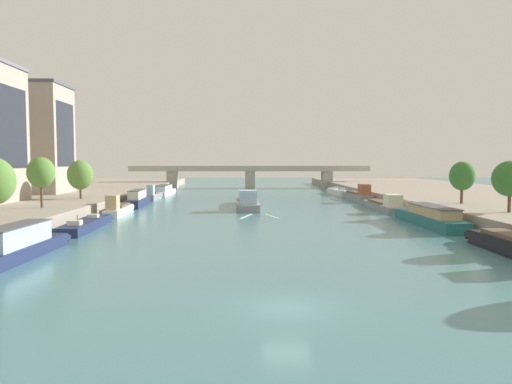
# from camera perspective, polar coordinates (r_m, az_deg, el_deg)

# --- Properties ---
(ground_plane) EXTENTS (400.00, 400.00, 0.00)m
(ground_plane) POSITION_cam_1_polar(r_m,az_deg,el_deg) (25.20, 3.74, -13.84)
(ground_plane) COLOR teal
(quay_left) EXTENTS (36.00, 170.00, 1.90)m
(quay_left) POSITION_cam_1_polar(r_m,az_deg,el_deg) (87.78, -27.26, -1.05)
(quay_left) COLOR gray
(quay_left) RESTS_ON ground
(quay_right) EXTENTS (36.00, 170.00, 1.90)m
(quay_right) POSITION_cam_1_polar(r_m,az_deg,el_deg) (89.87, 26.50, -0.93)
(quay_right) COLOR gray
(quay_right) RESTS_ON ground
(barge_midriver) EXTENTS (3.72, 18.72, 3.22)m
(barge_midriver) POSITION_cam_1_polar(r_m,az_deg,el_deg) (77.47, -1.06, -1.22)
(barge_midriver) COLOR gray
(barge_midriver) RESTS_ON ground
(wake_behind_barge) EXTENTS (5.60, 5.89, 0.03)m
(wake_behind_barge) POSITION_cam_1_polar(r_m,az_deg,el_deg) (65.30, 0.34, -2.96)
(wake_behind_barge) COLOR silver
(wake_behind_barge) RESTS_ON ground
(moored_boat_left_second) EXTENTS (2.98, 12.90, 2.71)m
(moored_boat_left_second) POSITION_cam_1_polar(r_m,az_deg,el_deg) (41.58, -26.65, -5.64)
(moored_boat_left_second) COLOR #1E284C
(moored_boat_left_second) RESTS_ON ground
(moored_boat_left_far) EXTENTS (2.80, 14.26, 2.08)m
(moored_boat_left_far) POSITION_cam_1_polar(r_m,az_deg,el_deg) (56.62, -19.87, -3.70)
(moored_boat_left_far) COLOR #1E284C
(moored_boat_left_far) RESTS_ON ground
(moored_boat_left_lone) EXTENTS (2.37, 11.87, 3.08)m
(moored_boat_left_lone) POSITION_cam_1_polar(r_m,az_deg,el_deg) (69.92, -16.36, -1.94)
(moored_boat_left_lone) COLOR silver
(moored_boat_left_lone) RESTS_ON ground
(moored_boat_left_downstream) EXTENTS (2.69, 13.10, 2.80)m
(moored_boat_left_downstream) POSITION_cam_1_polar(r_m,az_deg,el_deg) (83.00, -14.12, -0.85)
(moored_boat_left_downstream) COLOR #1E284C
(moored_boat_left_downstream) RESTS_ON ground
(moored_boat_left_end) EXTENTS (1.77, 10.17, 3.13)m
(moored_boat_left_end) POSITION_cam_1_polar(r_m,az_deg,el_deg) (96.06, -12.30, -0.36)
(moored_boat_left_end) COLOR gray
(moored_boat_left_end) RESTS_ON ground
(moored_boat_left_upstream) EXTENTS (3.04, 16.77, 2.28)m
(moored_boat_left_upstream) POSITION_cam_1_polar(r_m,az_deg,el_deg) (110.26, -11.06, 0.18)
(moored_boat_left_upstream) COLOR silver
(moored_boat_left_upstream) RESTS_ON ground
(moored_boat_right_lone) EXTENTS (3.02, 16.48, 2.47)m
(moored_boat_right_lone) POSITION_cam_1_polar(r_m,az_deg,el_deg) (59.37, 20.34, -2.87)
(moored_boat_right_lone) COLOR #23666B
(moored_boat_right_lone) RESTS_ON ground
(moored_boat_right_end) EXTENTS (3.02, 16.09, 2.78)m
(moored_boat_right_end) POSITION_cam_1_polar(r_m,az_deg,el_deg) (76.47, 15.25, -1.51)
(moored_boat_right_end) COLOR gray
(moored_boat_right_end) RESTS_ON ground
(moored_boat_right_midway) EXTENTS (2.88, 14.68, 3.42)m
(moored_boat_right_midway) POSITION_cam_1_polar(r_m,az_deg,el_deg) (93.54, 12.25, -0.41)
(moored_boat_right_midway) COLOR gray
(moored_boat_right_midway) RESTS_ON ground
(moored_boat_right_gap_after) EXTENTS (2.92, 12.48, 2.40)m
(moored_boat_right_gap_after) POSITION_cam_1_polar(r_m,az_deg,el_deg) (109.53, 9.88, 0.03)
(moored_boat_right_gap_after) COLOR silver
(moored_boat_right_gap_after) RESTS_ON ground
(tree_left_distant) EXTENTS (3.32, 3.32, 6.26)m
(tree_left_distant) POSITION_cam_1_polar(r_m,az_deg,el_deg) (63.88, -24.61, 2.14)
(tree_left_distant) COLOR brown
(tree_left_distant) RESTS_ON quay_left
(tree_left_nearest) EXTENTS (3.84, 3.84, 5.90)m
(tree_left_nearest) POSITION_cam_1_polar(r_m,az_deg,el_deg) (76.94, -20.53, 1.95)
(tree_left_nearest) COLOR brown
(tree_left_nearest) RESTS_ON quay_left
(tree_right_by_lamp) EXTENTS (3.85, 3.85, 5.80)m
(tree_right_by_lamp) POSITION_cam_1_polar(r_m,az_deg,el_deg) (59.83, 28.43, 1.42)
(tree_right_by_lamp) COLOR brown
(tree_right_by_lamp) RESTS_ON quay_right
(tree_right_past_mid) EXTENTS (3.35, 3.35, 5.72)m
(tree_right_past_mid) POSITION_cam_1_polar(r_m,az_deg,el_deg) (69.63, 23.71, 1.77)
(tree_right_past_mid) COLOR brown
(tree_right_past_mid) RESTS_ON quay_right
(building_left_tall) EXTENTS (15.23, 10.62, 19.75)m
(building_left_tall) POSITION_cam_1_polar(r_m,az_deg,el_deg) (95.47, -26.26, 5.84)
(building_left_tall) COLOR #A89989
(building_left_tall) RESTS_ON quay_left
(bridge_far) EXTENTS (68.34, 4.40, 6.38)m
(bridge_far) POSITION_cam_1_polar(r_m,az_deg,el_deg) (134.72, -0.73, 2.24)
(bridge_far) COLOR #ADA899
(bridge_far) RESTS_ON ground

